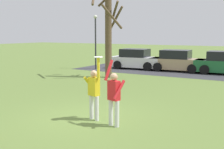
% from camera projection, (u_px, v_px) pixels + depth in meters
% --- Properties ---
extents(ground_plane, '(120.00, 120.00, 0.00)m').
position_uv_depth(ground_plane, '(87.00, 118.00, 9.86)').
color(ground_plane, olive).
extents(person_catcher, '(0.58, 0.48, 2.08)m').
position_uv_depth(person_catcher, '(94.00, 91.00, 9.54)').
color(person_catcher, silver).
rests_on(person_catcher, ground_plane).
extents(person_defender, '(0.61, 0.53, 2.04)m').
position_uv_depth(person_defender, '(114.00, 95.00, 8.88)').
color(person_defender, silver).
rests_on(person_defender, ground_plane).
extents(frisbee_disc, '(0.29, 0.29, 0.02)m').
position_uv_depth(frisbee_disc, '(98.00, 57.00, 9.23)').
color(frisbee_disc, white).
rests_on(frisbee_disc, person_catcher).
extents(parked_car_white, '(4.22, 2.27, 1.59)m').
position_uv_depth(parked_car_white, '(136.00, 60.00, 23.55)').
color(parked_car_white, white).
rests_on(parked_car_white, ground_plane).
extents(parked_car_tan, '(4.22, 2.27, 1.59)m').
position_uv_depth(parked_car_tan, '(177.00, 61.00, 22.07)').
color(parked_car_tan, tan).
rests_on(parked_car_tan, ground_plane).
extents(parking_strip, '(15.60, 6.40, 0.01)m').
position_uv_depth(parking_strip, '(179.00, 71.00, 22.08)').
color(parking_strip, '#38383D').
rests_on(parking_strip, ground_plane).
extents(bare_tree_tall, '(2.30, 2.40, 6.07)m').
position_uv_depth(bare_tree_tall, '(108.00, 28.00, 18.54)').
color(bare_tree_tall, brown).
rests_on(bare_tree_tall, ground_plane).
extents(lamppost_by_lot, '(0.28, 0.28, 4.26)m').
position_uv_depth(lamppost_by_lot, '(96.00, 36.00, 23.18)').
color(lamppost_by_lot, '#2D2D33').
rests_on(lamppost_by_lot, ground_plane).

